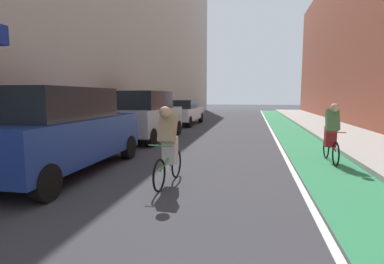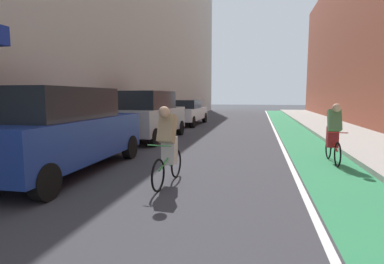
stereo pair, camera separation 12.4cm
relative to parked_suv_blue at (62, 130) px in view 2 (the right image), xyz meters
name	(u,v)px [view 2 (the right image)]	position (x,y,z in m)	size (l,w,h in m)	color
ground_plane	(226,135)	(2.95, 7.86, -1.02)	(96.67, 96.67, 0.00)	#38383D
bike_lane_paint	(294,132)	(6.15, 9.86, -1.02)	(1.60, 43.94, 0.00)	#2D8451
lane_divider_stripe	(275,131)	(5.25, 9.86, -1.02)	(0.12, 43.94, 0.00)	white
sidewalk_right	(341,131)	(8.37, 9.86, -0.95)	(2.84, 43.94, 0.14)	#A8A59E
building_facade_left	(124,7)	(-2.85, 9.85, 5.53)	(4.15, 43.94, 13.11)	#B2ADA3
parked_suv_blue	(62,130)	(0.00, 0.00, 0.00)	(1.92, 4.78, 1.98)	navy
parked_suv_silver	(148,115)	(0.00, 5.66, 0.00)	(2.03, 4.54, 1.98)	#9EA0A8
parked_sedan_white	(186,112)	(0.00, 12.42, -0.23)	(1.93, 4.69, 1.53)	silver
cyclist_mid	(168,145)	(2.62, -0.32, -0.21)	(0.48, 1.68, 1.59)	black
cyclist_trailing	(334,133)	(6.37, 2.55, -0.21)	(0.48, 1.69, 1.60)	black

